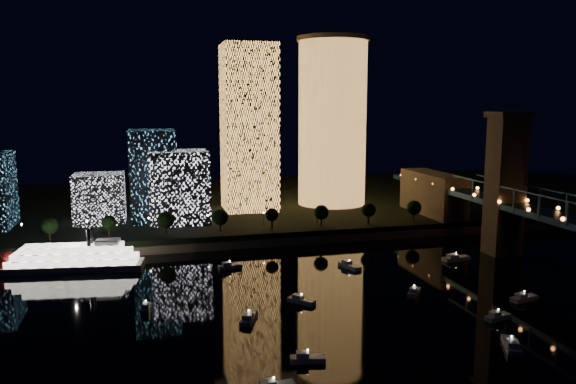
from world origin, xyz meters
The scene contains 10 objects.
ground centered at (0.00, 0.00, 0.00)m, with size 520.00×520.00×0.00m, color black.
far_bank centered at (0.00, 160.00, 2.50)m, with size 420.00×160.00×5.00m, color black.
seawall centered at (0.00, 82.00, 1.50)m, with size 420.00×6.00×3.00m, color #6B5E4C.
tower_cylindrical centered at (30.24, 135.45, 44.37)m, with size 34.00×34.00×78.49m.
tower_rectangular centered at (-10.62, 131.31, 41.96)m, with size 23.23×23.23×73.92m, color #FFAB51.
midrise_blocks centered at (-71.20, 115.80, 20.24)m, with size 96.42×30.58×37.23m.
riverboat centered at (-81.97, 67.01, 3.59)m, with size 47.36×15.68×14.02m.
motorboats centered at (-0.49, 14.90, 0.81)m, with size 109.13×83.29×2.78m.
esplanade_trees centered at (-29.40, 88.00, 10.47)m, with size 165.77×6.42×8.71m.
street_lamps centered at (-34.00, 94.00, 9.02)m, with size 132.70×0.70×5.65m.
Camera 1 is at (-56.70, -118.72, 52.39)m, focal length 35.00 mm.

